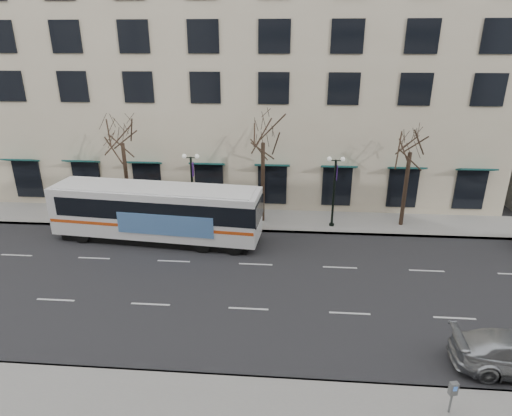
# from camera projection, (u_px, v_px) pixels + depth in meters

# --- Properties ---
(ground) EXTENTS (160.00, 160.00, 0.00)m
(ground) POSITION_uv_depth(u_px,v_px,m) (252.00, 284.00, 23.46)
(ground) COLOR black
(ground) RESTS_ON ground
(sidewalk_far) EXTENTS (80.00, 4.00, 0.15)m
(sidewalk_far) POSITION_uv_depth(u_px,v_px,m) (330.00, 222.00, 31.44)
(sidewalk_far) COLOR gray
(sidewalk_far) RESTS_ON ground
(building_hotel) EXTENTS (40.00, 20.00, 24.00)m
(building_hotel) POSITION_uv_depth(u_px,v_px,m) (250.00, 47.00, 38.80)
(building_hotel) COLOR #C4B496
(building_hotel) RESTS_ON ground
(tree_far_left) EXTENTS (3.60, 3.60, 8.34)m
(tree_far_left) POSITION_uv_depth(u_px,v_px,m) (121.00, 130.00, 29.96)
(tree_far_left) COLOR black
(tree_far_left) RESTS_ON ground
(tree_far_mid) EXTENTS (3.60, 3.60, 8.55)m
(tree_far_mid) POSITION_uv_depth(u_px,v_px,m) (263.00, 129.00, 29.15)
(tree_far_mid) COLOR black
(tree_far_mid) RESTS_ON ground
(tree_far_right) EXTENTS (3.60, 3.60, 8.06)m
(tree_far_right) POSITION_uv_depth(u_px,v_px,m) (412.00, 138.00, 28.60)
(tree_far_right) COLOR black
(tree_far_right) RESTS_ON ground
(lamp_post_left) EXTENTS (1.22, 0.45, 5.21)m
(lamp_post_left) POSITION_uv_depth(u_px,v_px,m) (192.00, 185.00, 30.39)
(lamp_post_left) COLOR black
(lamp_post_left) RESTS_ON ground
(lamp_post_right) EXTENTS (1.22, 0.45, 5.21)m
(lamp_post_right) POSITION_uv_depth(u_px,v_px,m) (334.00, 189.00, 29.66)
(lamp_post_right) COLOR black
(lamp_post_right) RESTS_ON ground
(city_bus) EXTENTS (13.98, 4.26, 3.73)m
(city_bus) POSITION_uv_depth(u_px,v_px,m) (158.00, 211.00, 28.11)
(city_bus) COLOR white
(city_bus) RESTS_ON ground
(pay_station) EXTENTS (0.31, 0.24, 1.31)m
(pay_station) POSITION_uv_depth(u_px,v_px,m) (453.00, 391.00, 14.84)
(pay_station) COLOR slate
(pay_station) RESTS_ON sidewalk_near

